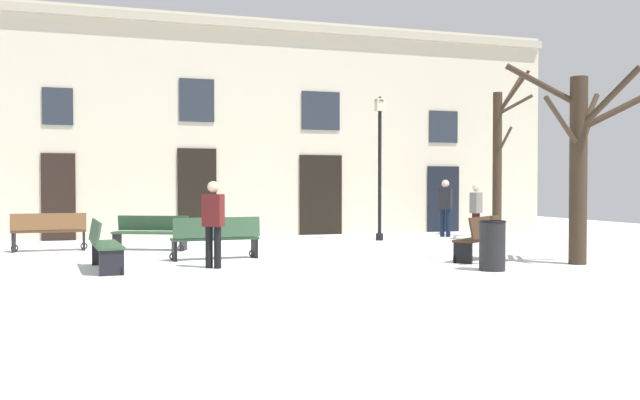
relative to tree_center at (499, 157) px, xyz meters
name	(u,v)px	position (x,y,z in m)	size (l,w,h in m)	color
ground_plane	(344,265)	(-6.83, -5.21, -2.43)	(32.16, 32.16, 0.00)	white
building_facade	(258,126)	(-6.82, 2.80, 0.99)	(20.10, 0.60, 6.74)	beige
tree_center	(499,157)	(0.00, 0.00, 0.00)	(1.57, 1.80, 5.03)	#382B1E
tree_foreground	(580,158)	(-2.31, -6.55, -0.31)	(2.62, 1.87, 4.05)	#382B1E
streetlamp	(380,153)	(-3.92, -0.05, 0.07)	(0.30, 0.30, 4.11)	black
litter_bin	(492,245)	(-4.50, -6.90, -1.96)	(0.50, 0.50, 0.93)	black
bench_near_center_tree	(151,232)	(-10.31, -0.97, -2.00)	(1.84, 1.20, 0.84)	#2D4C33
bench_facing_shops	(103,244)	(-11.38, -4.67, -1.94)	(0.67, 1.89, 0.94)	#2D4C33
bench_by_litter_bin	(216,237)	(-9.12, -3.54, -1.96)	(1.90, 0.56, 0.91)	#2D4C33
bench_near_lamp	(49,231)	(-12.65, -0.56, -1.95)	(1.73, 0.55, 0.92)	brown
bench_far_corner	(480,238)	(-3.88, -5.42, -1.96)	(1.50, 1.27, 0.94)	#3D2819
person_crossing_plaza	(213,220)	(-9.38, -5.00, -1.51)	(0.44, 0.40, 1.66)	black
person_near_bench	(445,205)	(-1.52, 0.54, -1.46)	(0.43, 0.42, 1.74)	black
person_strolling	(476,209)	(-1.15, -0.64, -1.55)	(0.44, 0.39, 1.60)	#350F0F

